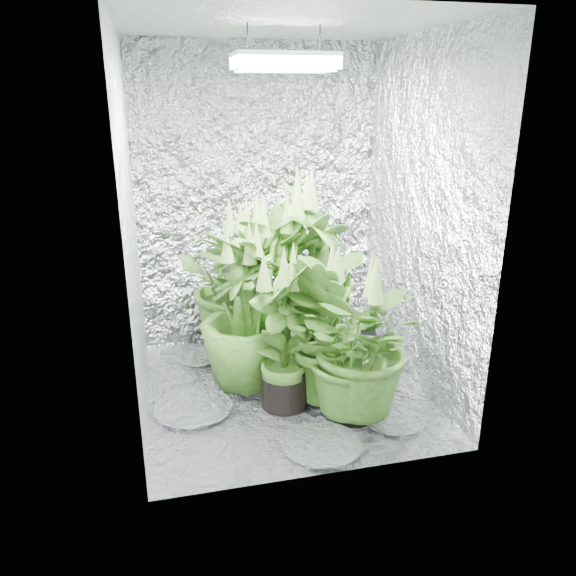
# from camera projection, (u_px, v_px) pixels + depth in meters

# --- Properties ---
(ground) EXTENTS (1.60, 1.60, 0.00)m
(ground) POSITION_uv_depth(u_px,v_px,m) (285.00, 390.00, 3.35)
(ground) COLOR silver
(ground) RESTS_ON ground
(walls) EXTENTS (1.62, 1.62, 2.00)m
(walls) POSITION_uv_depth(u_px,v_px,m) (285.00, 227.00, 3.02)
(walls) COLOR silver
(walls) RESTS_ON ground
(ceiling) EXTENTS (1.60, 1.60, 0.01)m
(ceiling) POSITION_uv_depth(u_px,v_px,m) (284.00, 23.00, 2.69)
(ceiling) COLOR silver
(ceiling) RESTS_ON walls
(grow_lamp) EXTENTS (0.50, 0.30, 0.22)m
(grow_lamp) POSITION_uv_depth(u_px,v_px,m) (284.00, 62.00, 2.75)
(grow_lamp) COLOR gray
(grow_lamp) RESTS_ON ceiling
(plant_a) EXTENTS (0.94, 0.94, 1.04)m
(plant_a) POSITION_uv_depth(u_px,v_px,m) (241.00, 281.00, 3.74)
(plant_a) COLOR black
(plant_a) RESTS_ON ground
(plant_b) EXTENTS (0.82, 0.82, 1.26)m
(plant_b) POSITION_uv_depth(u_px,v_px,m) (311.00, 275.00, 3.58)
(plant_b) COLOR black
(plant_b) RESTS_ON ground
(plant_c) EXTENTS (0.69, 0.69, 1.13)m
(plant_c) POSITION_uv_depth(u_px,v_px,m) (270.00, 287.00, 3.55)
(plant_c) COLOR black
(plant_c) RESTS_ON ground
(plant_d) EXTENTS (0.74, 0.74, 1.03)m
(plant_d) POSITION_uv_depth(u_px,v_px,m) (244.00, 311.00, 3.27)
(plant_d) COLOR black
(plant_d) RESTS_ON ground
(plant_e) EXTENTS (0.87, 0.87, 0.91)m
(plant_e) POSITION_uv_depth(u_px,v_px,m) (356.00, 345.00, 2.96)
(plant_e) COLOR black
(plant_e) RESTS_ON ground
(plant_f) EXTENTS (0.62, 0.62, 0.92)m
(plant_f) POSITION_uv_depth(u_px,v_px,m) (284.00, 338.00, 3.07)
(plant_f) COLOR black
(plant_f) RESTS_ON ground
(plant_g) EXTENTS (0.47, 0.47, 0.94)m
(plant_g) POSITION_uv_depth(u_px,v_px,m) (325.00, 331.00, 3.12)
(plant_g) COLOR black
(plant_g) RESTS_ON ground
(circulation_fan) EXTENTS (0.17, 0.32, 0.37)m
(circulation_fan) POSITION_uv_depth(u_px,v_px,m) (369.00, 345.00, 3.58)
(circulation_fan) COLOR black
(circulation_fan) RESTS_ON ground
(plant_label) EXTENTS (0.05, 0.04, 0.08)m
(plant_label) POSITION_uv_depth(u_px,v_px,m) (366.00, 368.00, 2.98)
(plant_label) COLOR white
(plant_label) RESTS_ON plant_e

